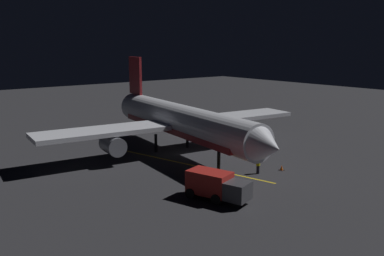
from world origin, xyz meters
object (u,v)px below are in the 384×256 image
(airliner, at_px, (179,121))
(traffic_cone_near_right, at_px, (230,148))
(baggage_truck, at_px, (216,186))
(catering_truck, at_px, (228,127))
(traffic_cone_near_left, at_px, (282,168))
(ground_crew_worker, at_px, (258,165))

(airliner, distance_m, traffic_cone_near_right, 7.49)
(airliner, relative_size, traffic_cone_near_right, 63.41)
(airliner, distance_m, baggage_truck, 16.37)
(catering_truck, relative_size, traffic_cone_near_left, 10.28)
(airliner, bearing_deg, traffic_cone_near_left, 107.95)
(airliner, xyz_separation_m, ground_crew_worker, (-1.23, 11.78, -3.03))
(airliner, height_order, traffic_cone_near_left, airliner)
(airliner, bearing_deg, traffic_cone_near_right, 155.17)
(catering_truck, bearing_deg, baggage_truck, 44.12)
(airliner, relative_size, baggage_truck, 5.97)
(baggage_truck, height_order, traffic_cone_near_right, baggage_truck)
(baggage_truck, bearing_deg, catering_truck, -135.88)
(airliner, distance_m, ground_crew_worker, 12.23)
(traffic_cone_near_left, distance_m, traffic_cone_near_right, 9.97)
(baggage_truck, bearing_deg, airliner, -115.91)
(baggage_truck, distance_m, ground_crew_worker, 8.73)
(airliner, xyz_separation_m, baggage_truck, (7.06, 14.53, -2.69))
(catering_truck, height_order, traffic_cone_near_left, catering_truck)
(traffic_cone_near_right, bearing_deg, baggage_truck, 42.23)
(catering_truck, distance_m, traffic_cone_near_right, 8.25)
(airliner, bearing_deg, catering_truck, -163.57)
(baggage_truck, height_order, traffic_cone_near_left, baggage_truck)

